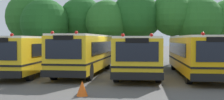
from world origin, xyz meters
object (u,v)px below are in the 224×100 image
(tree_3, at_px, (105,22))
(tree_4, at_px, (138,17))
(school_bus_0, at_px, (34,53))
(tree_1, at_px, (43,22))
(tree_5, at_px, (171,14))
(tree_2, at_px, (81,19))
(school_bus_1, at_px, (85,52))
(tree_6, at_px, (199,21))
(tree_0, at_px, (31,17))
(school_bus_3, at_px, (197,54))
(traffic_cone, at_px, (82,88))
(school_bus_2, at_px, (138,53))

(tree_3, height_order, tree_4, tree_4)
(school_bus_0, xyz_separation_m, tree_1, (-2.00, 7.02, 2.53))
(tree_1, height_order, tree_5, tree_5)
(tree_2, height_order, tree_5, tree_2)
(school_bus_0, xyz_separation_m, school_bus_1, (3.50, 0.33, 0.06))
(school_bus_1, height_order, tree_3, tree_3)
(tree_1, height_order, tree_6, tree_6)
(tree_0, bearing_deg, tree_4, -2.73)
(school_bus_1, xyz_separation_m, tree_1, (-5.50, 6.68, 2.47))
(tree_3, bearing_deg, tree_0, 171.57)
(school_bus_0, xyz_separation_m, tree_6, (12.24, 8.02, 2.59))
(school_bus_3, distance_m, traffic_cone, 9.40)
(tree_5, distance_m, traffic_cone, 16.55)
(school_bus_0, height_order, school_bus_2, school_bus_0)
(tree_0, xyz_separation_m, tree_2, (4.94, 0.34, -0.23))
(school_bus_3, xyz_separation_m, tree_1, (-12.82, 6.83, 2.51))
(tree_4, distance_m, tree_5, 3.06)
(school_bus_1, bearing_deg, school_bus_2, -177.12)
(tree_3, xyz_separation_m, tree_4, (2.99, 0.62, 0.49))
(tree_1, bearing_deg, school_bus_0, -74.12)
(school_bus_2, distance_m, tree_2, 10.92)
(school_bus_1, relative_size, school_bus_3, 0.94)
(school_bus_2, bearing_deg, school_bus_1, -0.12)
(school_bus_1, height_order, tree_6, tree_6)
(school_bus_3, relative_size, tree_2, 1.59)
(school_bus_2, height_order, school_bus_3, school_bus_3)
(tree_0, relative_size, tree_3, 1.19)
(school_bus_3, relative_size, tree_1, 1.69)
(tree_0, xyz_separation_m, tree_3, (7.62, -1.13, -0.62))
(school_bus_0, distance_m, tree_3, 8.86)
(tree_0, bearing_deg, school_bus_0, -66.15)
(tree_4, bearing_deg, tree_3, -168.21)
(school_bus_0, bearing_deg, school_bus_2, -178.02)
(tree_5, bearing_deg, tree_1, -174.74)
(tree_2, height_order, tree_3, tree_2)
(school_bus_1, distance_m, tree_2, 9.53)
(school_bus_0, bearing_deg, tree_6, -148.20)
(tree_3, bearing_deg, tree_5, 4.66)
(tree_1, bearing_deg, tree_6, 4.04)
(school_bus_3, distance_m, tree_6, 8.37)
(school_bus_0, xyz_separation_m, tree_5, (9.81, 8.10, 3.24))
(tree_2, bearing_deg, tree_0, -176.06)
(tree_3, bearing_deg, school_bus_0, -116.30)
(school_bus_1, height_order, school_bus_3, school_bus_1)
(tree_4, bearing_deg, school_bus_0, -129.37)
(traffic_cone, bearing_deg, tree_3, 94.93)
(tree_4, bearing_deg, tree_2, 171.54)
(school_bus_1, height_order, tree_1, tree_1)
(school_bus_1, xyz_separation_m, school_bus_3, (7.33, -0.15, -0.04))
(school_bus_2, height_order, traffic_cone, school_bus_2)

